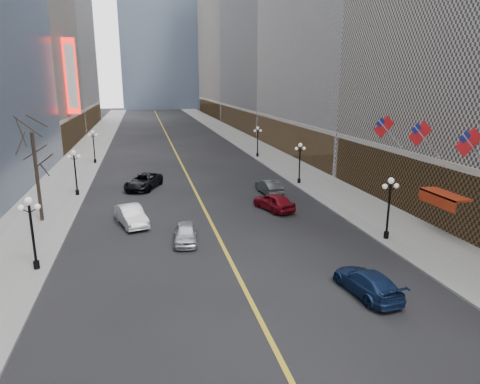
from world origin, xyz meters
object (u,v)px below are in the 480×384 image
streetlamp_east_3 (258,138)px  car_nb_mid (131,216)px  car_sb_near (367,282)px  streetlamp_west_1 (31,226)px  car_nb_near (186,233)px  car_nb_far (144,181)px  streetlamp_east_1 (389,202)px  streetlamp_west_2 (75,168)px  car_sb_far (269,187)px  car_sb_mid (274,202)px  streetlamp_east_2 (300,159)px  streetlamp_west_3 (94,143)px

streetlamp_east_3 → car_nb_mid: (-18.12, -28.37, -2.12)m
streetlamp_east_3 → car_sb_near: bearing=-97.2°
streetlamp_west_1 → car_nb_mid: size_ratio=0.96×
car_nb_near → car_nb_far: size_ratio=0.70×
streetlamp_east_1 → car_nb_far: streetlamp_east_1 is taller
streetlamp_east_3 → car_nb_far: bearing=-136.4°
streetlamp_west_1 → car_nb_mid: 9.63m
streetlamp_west_1 → streetlamp_west_2: same height
streetlamp_west_1 → car_nb_near: bearing=16.6°
car_nb_near → car_sb_near: 13.24m
streetlamp_west_2 → car_sb_far: streetlamp_west_2 is taller
car_sb_far → car_nb_near: bearing=46.4°
car_nb_far → car_sb_mid: (11.32, -10.70, -0.01)m
streetlamp_east_2 → car_nb_mid: 20.98m
car_nb_near → car_nb_far: car_nb_far is taller
car_nb_near → car_nb_mid: car_nb_mid is taller
streetlamp_west_3 → car_nb_far: bearing=-68.1°
streetlamp_east_2 → car_sb_mid: size_ratio=0.98×
streetlamp_west_2 → car_nb_far: size_ratio=0.78×
streetlamp_west_3 → car_nb_near: bearing=-74.3°
car_sb_near → car_sb_mid: size_ratio=1.02×
car_nb_mid → car_nb_far: (1.05, 12.12, 0.02)m
streetlamp_east_1 → streetlamp_east_3: size_ratio=1.00×
streetlamp_east_2 → streetlamp_west_2: same height
car_nb_mid → car_nb_far: 12.17m
car_sb_mid → streetlamp_east_2: bearing=-140.9°
streetlamp_west_3 → car_nb_mid: bearing=-79.1°
car_sb_mid → car_sb_far: (1.24, 5.62, -0.04)m
streetlamp_west_1 → car_sb_mid: (17.86, 9.05, -2.11)m
streetlamp_west_2 → car_nb_near: 17.99m
car_nb_near → streetlamp_east_1: bearing=-4.6°
car_nb_far → car_sb_near: bearing=-44.6°
streetlamp_east_3 → streetlamp_west_3: size_ratio=1.00×
car_nb_mid → car_sb_far: (13.61, 7.05, -0.04)m
streetlamp_east_3 → car_sb_mid: (-5.74, -26.95, -2.11)m
streetlamp_west_1 → streetlamp_east_3: bearing=56.8°
streetlamp_east_1 → streetlamp_west_1: (-23.60, 0.00, 0.00)m
streetlamp_east_1 → car_nb_mid: (-18.12, 7.63, -2.12)m
streetlamp_west_3 → car_sb_far: (19.10, -21.33, -2.16)m
car_sb_far → streetlamp_east_3: bearing=-106.2°
car_sb_near → car_nb_far: bearing=-72.7°
streetlamp_east_1 → streetlamp_east_3: 36.00m
car_nb_near → car_sb_far: 15.37m
streetlamp_east_2 → streetlamp_west_3: size_ratio=1.00×
car_sb_far → streetlamp_west_3: bearing=-52.4°
streetlamp_east_1 → car_sb_near: bearing=-127.5°
car_nb_near → car_sb_mid: size_ratio=0.87×
car_sb_mid → car_sb_far: car_sb_mid is taller
car_sb_mid → car_sb_far: size_ratio=1.02×
car_nb_mid → car_nb_far: size_ratio=0.82×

